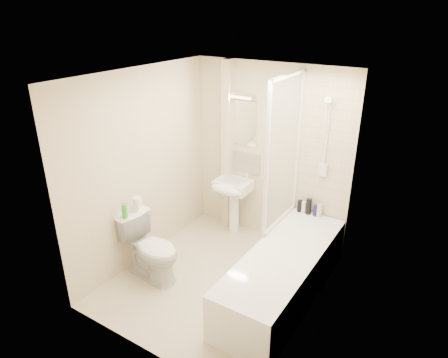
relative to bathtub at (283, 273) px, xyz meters
The scene contains 24 objects.
floor 0.82m from the bathtub, 167.02° to the right, with size 2.50×2.50×0.00m, color beige.
wall_back 1.60m from the bathtub, 124.85° to the left, with size 2.20×0.02×2.40m, color beige.
wall_left 2.07m from the bathtub, behind, with size 0.02×2.50×2.40m, color beige.
wall_right 0.99m from the bathtub, 26.29° to the right, with size 0.02×2.50×2.40m, color beige.
ceiling 2.25m from the bathtub, 167.02° to the right, with size 2.20×2.50×0.02m, color white.
tile_back 1.56m from the bathtub, 90.00° to the left, with size 0.70×0.01×1.75m, color beige.
tile_right 1.19m from the bathtub, ahead, with size 0.01×2.10×1.75m, color beige.
pipe_boxing 1.93m from the bathtub, 143.41° to the left, with size 0.12×0.12×2.40m, color beige.
splashback 1.76m from the bathtub, 137.96° to the left, with size 0.60×0.01×0.30m, color beige.
mirror 2.05m from the bathtub, 138.01° to the left, with size 0.46×0.01×0.60m, color white.
strip_light 2.29m from the bathtub, 138.63° to the left, with size 0.42×0.07×0.07m, color silver.
bathtub is the anchor object (origin of this frame).
shower_screen 1.36m from the bathtub, 119.23° to the left, with size 0.04×0.92×1.80m.
shower_fixture 1.62m from the bathtub, 90.10° to the left, with size 0.10×0.16×0.99m.
pedestal_sink 1.50m from the bathtub, 144.61° to the left, with size 0.48×0.45×0.92m.
bottle_black_a 1.07m from the bathtub, 103.81° to the left, with size 0.06×0.06×0.16m, color black.
bottle_white_a 1.06m from the bathtub, 100.68° to the left, with size 0.06×0.06×0.15m, color white.
bottle_black_b 1.06m from the bathtub, 96.94° to the left, with size 0.07×0.07×0.21m, color black.
bottle_blue 1.04m from the bathtub, 91.59° to the left, with size 0.06×0.06×0.15m, color navy.
bottle_cream 1.05m from the bathtub, 88.74° to the left, with size 0.06×0.06×0.17m, color beige.
toilet 1.56m from the bathtub, 160.55° to the right, with size 0.82×0.53×0.79m, color white.
toilet_roll_lower 1.87m from the bathtub, 165.05° to the right, with size 0.10×0.10×0.09m, color white.
toilet_roll_upper 1.86m from the bathtub, 164.94° to the right, with size 0.10×0.10×0.09m, color white.
green_bottle 1.92m from the bathtub, 159.42° to the right, with size 0.06×0.06×0.17m, color green.
Camera 1 is at (2.14, -3.25, 3.01)m, focal length 32.00 mm.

